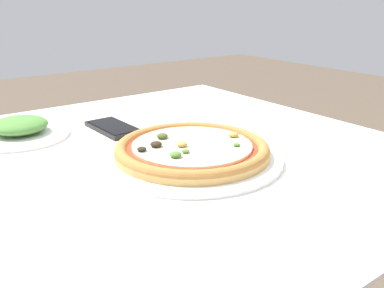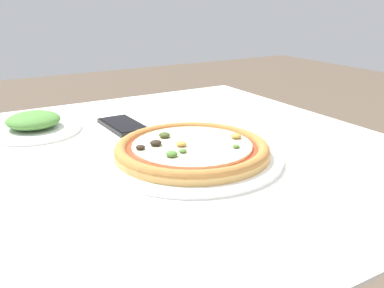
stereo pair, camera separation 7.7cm
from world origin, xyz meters
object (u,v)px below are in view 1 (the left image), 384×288
object	(u,v)px
dining_table	(90,218)
side_plate	(20,130)
cell_phone	(113,128)
pizza_plate	(192,151)

from	to	relation	value
dining_table	side_plate	xyz separation A→B (m)	(-0.04, 0.25, 0.11)
side_plate	cell_phone	bearing A→B (deg)	-21.58
pizza_plate	side_plate	distance (m)	0.38
pizza_plate	cell_phone	bearing A→B (deg)	97.78
dining_table	pizza_plate	distance (m)	0.22
cell_phone	side_plate	bearing A→B (deg)	158.42
cell_phone	side_plate	distance (m)	0.19
dining_table	side_plate	world-z (taller)	side_plate
pizza_plate	side_plate	bearing A→B (deg)	123.75
dining_table	pizza_plate	bearing A→B (deg)	-20.29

